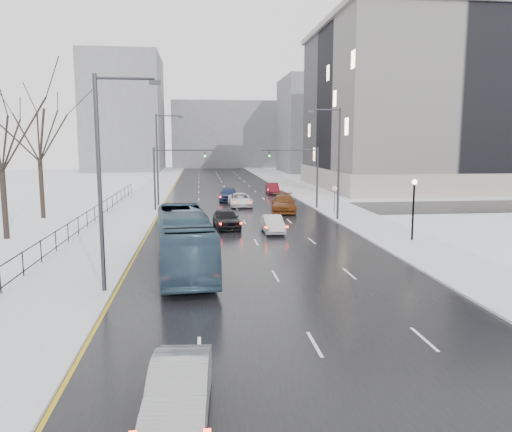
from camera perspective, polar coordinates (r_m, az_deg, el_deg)
name	(u,v)px	position (r m, az deg, el deg)	size (l,w,h in m)	color
road	(230,197)	(63.70, -2.95, 2.14)	(16.00, 150.00, 0.04)	black
cross_road	(238,210)	(51.82, -2.12, 0.69)	(130.00, 10.00, 0.04)	black
sidewalk_left	(147,198)	(63.91, -12.39, 2.02)	(5.00, 150.00, 0.16)	silver
sidewalk_right	(311,196)	(65.18, 6.31, 2.29)	(5.00, 150.00, 0.16)	silver
park_strip	(68,199)	(65.58, -20.68, 1.82)	(14.00, 150.00, 0.12)	white
tree_park_d	(7,240)	(40.32, -26.57, -2.47)	(8.75, 8.75, 12.50)	black
tree_park_e	(44,219)	(49.81, -23.11, -0.33)	(9.45, 9.45, 13.50)	black
iron_fence	(60,237)	(34.96, -21.49, -2.21)	(0.06, 70.00, 1.30)	black
streetlight_r_mid	(336,158)	(44.87, 9.17, 6.56)	(2.95, 0.25, 10.00)	#2D2D33
streetlight_l_near	(104,173)	(23.62, -16.95, 4.69)	(2.95, 0.25, 10.00)	#2D2D33
streetlight_l_far	(159,155)	(55.37, -10.99, 6.85)	(2.95, 0.25, 10.00)	#2D2D33
lamppost_r_mid	(414,201)	(36.61, 17.57, 1.67)	(0.36, 0.36, 4.28)	black
mast_signal_right	(307,170)	(52.49, 5.89, 5.23)	(6.10, 0.33, 6.50)	#2D2D33
mast_signal_left	(165,171)	(51.39, -10.35, 5.07)	(6.10, 0.33, 6.50)	#2D2D33
no_uturn_sign	(335,191)	(49.20, 8.99, 2.85)	(0.60, 0.06, 2.70)	#2D2D33
civic_building	(449,115)	(84.76, 21.22, 10.73)	(41.00, 31.00, 24.80)	gray
bldg_far_right	(333,125)	(122.49, 8.74, 10.22)	(24.00, 20.00, 22.00)	slate
bldg_far_left	(124,113)	(129.65, -14.80, 11.27)	(18.00, 22.00, 28.00)	slate
bldg_far_center	(227,135)	(143.42, -3.38, 9.23)	(30.00, 18.00, 18.00)	slate
sedan_left_near	(179,389)	(13.65, -8.76, -18.97)	(1.51, 4.33, 1.43)	gray
bus	(184,241)	(27.71, -8.24, -2.81)	(2.70, 11.54, 3.21)	#2E475A
sedan_center_near	(226,219)	(40.66, -3.41, -0.30)	(1.89, 4.69, 1.60)	black
sedan_right_near	(272,224)	(38.74, 1.90, -0.91)	(1.43, 4.11, 1.36)	#B1B0B5
sedan_right_cross	(240,200)	(54.46, -1.82, 1.86)	(2.41, 5.22, 1.45)	white
sedan_right_far	(284,203)	(50.29, 3.17, 1.45)	(2.40, 5.91, 1.72)	#612E10
sedan_center_far	(228,194)	(59.63, -3.20, 2.54)	(1.99, 4.95, 1.69)	navy
sedan_right_distant	(272,188)	(68.08, 1.89, 3.18)	(1.54, 4.43, 1.46)	#5B0F1A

